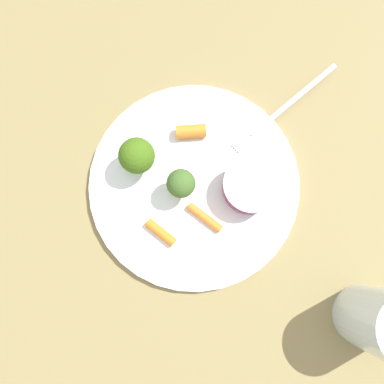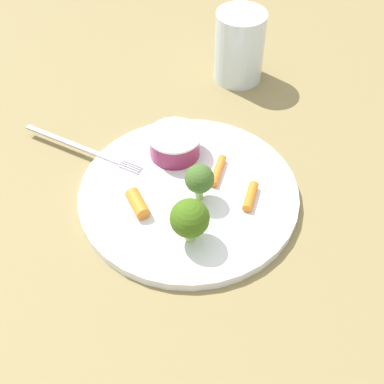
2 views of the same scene
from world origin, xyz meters
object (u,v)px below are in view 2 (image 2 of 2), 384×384
carrot_stick_2 (250,196)px  broccoli_floret_1 (198,180)px  carrot_stick_0 (138,203)px  plate (189,194)px  drinking_glass (239,47)px  sauce_cup (175,144)px  broccoli_floret_0 (190,219)px  carrot_stick_1 (218,171)px  fork (84,149)px

carrot_stick_2 → broccoli_floret_1: bearing=-138.3°
carrot_stick_0 → plate: bearing=68.2°
carrot_stick_2 → drinking_glass: drinking_glass is taller
plate → broccoli_floret_1: broccoli_floret_1 is taller
drinking_glass → plate: bearing=-63.7°
sauce_cup → broccoli_floret_0: (0.11, -0.09, 0.02)m
carrot_stick_1 → drinking_glass: drinking_glass is taller
broccoli_floret_0 → fork: (-0.20, 0.01, -0.03)m
broccoli_floret_1 → carrot_stick_0: 0.07m
sauce_cup → carrot_stick_0: 0.10m
carrot_stick_0 → carrot_stick_1: (0.03, 0.10, -0.00)m
broccoli_floret_0 → fork: bearing=176.6°
plate → broccoli_floret_0: broccoli_floret_0 is taller
carrot_stick_0 → carrot_stick_1: bearing=73.5°
broccoli_floret_1 → carrot_stick_0: bearing=-125.4°
broccoli_floret_0 → drinking_glass: (-0.16, 0.28, 0.01)m
broccoli_floret_0 → carrot_stick_2: broccoli_floret_0 is taller
plate → fork: bearing=-165.0°
carrot_stick_2 → carrot_stick_1: bearing=173.5°
sauce_cup → plate: bearing=-31.8°
broccoli_floret_0 → fork: size_ratio=0.33×
carrot_stick_1 → broccoli_floret_1: bearing=-78.1°
broccoli_floret_0 → broccoli_floret_1: 0.06m
carrot_stick_1 → carrot_stick_2: carrot_stick_2 is taller
fork → sauce_cup: bearing=39.7°
carrot_stick_2 → carrot_stick_0: bearing=-131.3°
plate → carrot_stick_1: carrot_stick_1 is taller
broccoli_floret_0 → carrot_stick_1: (-0.04, 0.10, -0.03)m
broccoli_floret_0 → carrot_stick_2: 0.10m
carrot_stick_2 → broccoli_floret_0: bearing=-98.2°
broccoli_floret_1 → carrot_stick_2: broccoli_floret_1 is taller
plate → carrot_stick_0: size_ratio=7.04×
sauce_cup → carrot_stick_0: size_ratio=1.80×
carrot_stick_0 → fork: 0.13m
broccoli_floret_0 → drinking_glass: bearing=120.2°
carrot_stick_0 → fork: (-0.12, 0.02, -0.01)m
fork → drinking_glass: bearing=82.9°
sauce_cup → carrot_stick_0: bearing=-70.8°
carrot_stick_1 → carrot_stick_2: 0.06m
plate → carrot_stick_0: 0.07m
carrot_stick_0 → broccoli_floret_0: bearing=6.7°
broccoli_floret_0 → carrot_stick_1: size_ratio=1.17×
carrot_stick_2 → drinking_glass: bearing=132.7°
plate → drinking_glass: size_ratio=2.51×
sauce_cup → fork: 0.12m
carrot_stick_0 → carrot_stick_1: size_ratio=0.77×
sauce_cup → carrot_stick_1: (0.06, 0.01, -0.01)m
sauce_cup → carrot_stick_1: bearing=8.5°
carrot_stick_1 → sauce_cup: bearing=-171.5°
plate → broccoli_floret_0: size_ratio=4.63×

